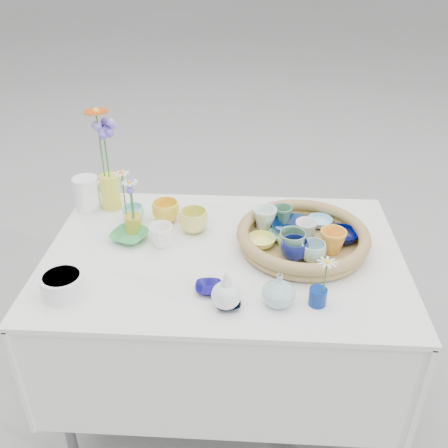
# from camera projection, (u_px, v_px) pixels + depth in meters

# --- Properties ---
(ground) EXTENTS (80.00, 80.00, 0.00)m
(ground) POSITION_uv_depth(u_px,v_px,m) (224.00, 398.00, 2.17)
(ground) COLOR #999999
(display_table) EXTENTS (1.26, 0.86, 0.77)m
(display_table) POSITION_uv_depth(u_px,v_px,m) (224.00, 398.00, 2.17)
(display_table) COLOR silver
(display_table) RESTS_ON ground
(wicker_tray) EXTENTS (0.47, 0.47, 0.08)m
(wicker_tray) POSITION_uv_depth(u_px,v_px,m) (303.00, 238.00, 1.78)
(wicker_tray) COLOR olive
(wicker_tray) RESTS_ON display_table
(tray_ceramic_0) EXTENTS (0.18, 0.18, 0.04)m
(tray_ceramic_0) POSITION_uv_depth(u_px,v_px,m) (292.00, 226.00, 1.85)
(tray_ceramic_0) COLOR #051C50
(tray_ceramic_0) RESTS_ON wicker_tray
(tray_ceramic_1) EXTENTS (0.13, 0.13, 0.04)m
(tray_ceramic_1) POSITION_uv_depth(u_px,v_px,m) (341.00, 236.00, 1.80)
(tray_ceramic_1) COLOR #010646
(tray_ceramic_1) RESTS_ON wicker_tray
(tray_ceramic_2) EXTENTS (0.12, 0.12, 0.09)m
(tray_ceramic_2) POSITION_uv_depth(u_px,v_px,m) (332.00, 241.00, 1.72)
(tray_ceramic_2) COLOR #FCAE38
(tray_ceramic_2) RESTS_ON wicker_tray
(tray_ceramic_3) EXTENTS (0.12, 0.12, 0.03)m
(tray_ceramic_3) POSITION_uv_depth(u_px,v_px,m) (297.00, 237.00, 1.80)
(tray_ceramic_3) COLOR slate
(tray_ceramic_3) RESTS_ON wicker_tray
(tray_ceramic_4) EXTENTS (0.12, 0.12, 0.08)m
(tray_ceramic_4) POSITION_uv_depth(u_px,v_px,m) (292.00, 243.00, 1.72)
(tray_ceramic_4) COLOR #649871
(tray_ceramic_4) RESTS_ON wicker_tray
(tray_ceramic_5) EXTENTS (0.09, 0.09, 0.03)m
(tray_ceramic_5) POSITION_uv_depth(u_px,v_px,m) (280.00, 236.00, 1.81)
(tray_ceramic_5) COLOR #9EE9DE
(tray_ceramic_5) RESTS_ON wicker_tray
(tray_ceramic_6) EXTENTS (0.09, 0.09, 0.08)m
(tray_ceramic_6) POSITION_uv_depth(u_px,v_px,m) (265.00, 218.00, 1.86)
(tray_ceramic_6) COLOR white
(tray_ceramic_6) RESTS_ON wicker_tray
(tray_ceramic_7) EXTENTS (0.08, 0.08, 0.07)m
(tray_ceramic_7) POSITION_uv_depth(u_px,v_px,m) (306.00, 230.00, 1.79)
(tray_ceramic_7) COLOR white
(tray_ceramic_7) RESTS_ON wicker_tray
(tray_ceramic_8) EXTENTS (0.12, 0.12, 0.03)m
(tray_ceramic_8) POSITION_uv_depth(u_px,v_px,m) (320.00, 222.00, 1.89)
(tray_ceramic_8) COLOR #8ED3E8
(tray_ceramic_8) RESTS_ON wicker_tray
(tray_ceramic_9) EXTENTS (0.12, 0.12, 0.07)m
(tray_ceramic_9) POSITION_uv_depth(u_px,v_px,m) (294.00, 250.00, 1.69)
(tray_ceramic_9) COLOR navy
(tray_ceramic_9) RESTS_ON wicker_tray
(tray_ceramic_10) EXTENTS (0.13, 0.13, 0.03)m
(tray_ceramic_10) POSITION_uv_depth(u_px,v_px,m) (261.00, 242.00, 1.77)
(tray_ceramic_10) COLOR #ECEB62
(tray_ceramic_10) RESTS_ON wicker_tray
(tray_ceramic_11) EXTENTS (0.11, 0.11, 0.07)m
(tray_ceramic_11) POSITION_uv_depth(u_px,v_px,m) (313.00, 252.00, 1.68)
(tray_ceramic_11) COLOR silver
(tray_ceramic_11) RESTS_ON wicker_tray
(tray_ceramic_12) EXTENTS (0.08, 0.08, 0.07)m
(tray_ceramic_12) POSITION_uv_depth(u_px,v_px,m) (282.00, 215.00, 1.89)
(tray_ceramic_12) COLOR #4B805C
(tray_ceramic_12) RESTS_ON wicker_tray
(loose_ceramic_0) EXTENTS (0.13, 0.13, 0.08)m
(loose_ceramic_0) POSITION_uv_depth(u_px,v_px,m) (166.00, 212.00, 1.94)
(loose_ceramic_0) COLOR yellow
(loose_ceramic_0) RESTS_ON display_table
(loose_ceramic_1) EXTENTS (0.14, 0.14, 0.09)m
(loose_ceramic_1) POSITION_uv_depth(u_px,v_px,m) (194.00, 221.00, 1.87)
(loose_ceramic_1) COLOR #DEDC5F
(loose_ceramic_1) RESTS_ON display_table
(loose_ceramic_2) EXTENTS (0.17, 0.17, 0.03)m
(loose_ceramic_2) POSITION_uv_depth(u_px,v_px,m) (130.00, 236.00, 1.83)
(loose_ceramic_2) COLOR #41A55A
(loose_ceramic_2) RESTS_ON display_table
(loose_ceramic_3) EXTENTS (0.09, 0.09, 0.08)m
(loose_ceramic_3) POSITION_uv_depth(u_px,v_px,m) (161.00, 236.00, 1.79)
(loose_ceramic_3) COLOR white
(loose_ceramic_3) RESTS_ON display_table
(loose_ceramic_4) EXTENTS (0.09, 0.09, 0.02)m
(loose_ceramic_4) POSITION_uv_depth(u_px,v_px,m) (209.00, 288.00, 1.58)
(loose_ceramic_4) COLOR #100C60
(loose_ceramic_4) RESTS_ON display_table
(loose_ceramic_5) EXTENTS (0.09, 0.09, 0.06)m
(loose_ceramic_5) POSITION_uv_depth(u_px,v_px,m) (133.00, 213.00, 1.94)
(loose_ceramic_5) COLOR #9EEBDF
(loose_ceramic_5) RESTS_ON display_table
(loose_ceramic_6) EXTENTS (0.09, 0.09, 0.02)m
(loose_ceramic_6) POSITION_uv_depth(u_px,v_px,m) (228.00, 304.00, 1.52)
(loose_ceramic_6) COLOR black
(loose_ceramic_6) RESTS_ON display_table
(fluted_bowl) EXTENTS (0.15, 0.15, 0.07)m
(fluted_bowl) POSITION_uv_depth(u_px,v_px,m) (63.00, 285.00, 1.55)
(fluted_bowl) COLOR white
(fluted_bowl) RESTS_ON display_table
(bud_vase_paleblue) EXTENTS (0.11, 0.11, 0.14)m
(bud_vase_paleblue) POSITION_uv_depth(u_px,v_px,m) (226.00, 289.00, 1.48)
(bud_vase_paleblue) COLOR silver
(bud_vase_paleblue) RESTS_ON display_table
(bud_vase_seafoam) EXTENTS (0.10, 0.10, 0.11)m
(bud_vase_seafoam) POSITION_uv_depth(u_px,v_px,m) (279.00, 290.00, 1.50)
(bud_vase_seafoam) COLOR #97BFB9
(bud_vase_seafoam) RESTS_ON display_table
(bud_vase_cobalt) EXTENTS (0.07, 0.07, 0.06)m
(bud_vase_cobalt) POSITION_uv_depth(u_px,v_px,m) (318.00, 297.00, 1.52)
(bud_vase_cobalt) COLOR navy
(bud_vase_cobalt) RESTS_ON display_table
(single_daisy) EXTENTS (0.08, 0.08, 0.13)m
(single_daisy) POSITION_uv_depth(u_px,v_px,m) (325.00, 277.00, 1.47)
(single_daisy) COLOR silver
(single_daisy) RESTS_ON bud_vase_cobalt
(tall_vase_yellow) EXTENTS (0.10, 0.10, 0.15)m
(tall_vase_yellow) POSITION_uv_depth(u_px,v_px,m) (111.00, 192.00, 2.01)
(tall_vase_yellow) COLOR yellow
(tall_vase_yellow) RESTS_ON display_table
(gerbera) EXTENTS (0.14, 0.14, 0.28)m
(gerbera) POSITION_uv_depth(u_px,v_px,m) (100.00, 145.00, 1.91)
(gerbera) COLOR #DB490B
(gerbera) RESTS_ON tall_vase_yellow
(hydrangea) EXTENTS (0.10, 0.10, 0.28)m
(hydrangea) POSITION_uv_depth(u_px,v_px,m) (106.00, 153.00, 1.92)
(hydrangea) COLOR #614CC5
(hydrangea) RESTS_ON tall_vase_yellow
(white_pitcher) EXTENTS (0.16, 0.12, 0.14)m
(white_pitcher) POSITION_uv_depth(u_px,v_px,m) (87.00, 194.00, 2.01)
(white_pitcher) COLOR white
(white_pitcher) RESTS_ON display_table
(daisy_cup) EXTENTS (0.08, 0.08, 0.07)m
(daisy_cup) POSITION_uv_depth(u_px,v_px,m) (133.00, 224.00, 1.88)
(daisy_cup) COLOR gold
(daisy_cup) RESTS_ON display_table
(daisy_posy) EXTENTS (0.09, 0.09, 0.17)m
(daisy_posy) POSITION_uv_depth(u_px,v_px,m) (126.00, 196.00, 1.81)
(daisy_posy) COLOR white
(daisy_posy) RESTS_ON daisy_cup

